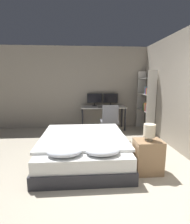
% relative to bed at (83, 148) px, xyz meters
% --- Properties ---
extents(ground_plane, '(20.00, 20.00, 0.00)m').
position_rel_bed_xyz_m(ground_plane, '(0.31, -1.26, -0.25)').
color(ground_plane, '#B2A893').
extents(wall_back, '(12.00, 0.06, 2.70)m').
position_rel_bed_xyz_m(wall_back, '(0.31, 2.58, 1.10)').
color(wall_back, '#9E9384').
rests_on(wall_back, ground_plane).
extents(wall_side_right, '(0.06, 12.00, 2.70)m').
position_rel_bed_xyz_m(wall_side_right, '(2.19, 0.24, 1.10)').
color(wall_side_right, '#9E9384').
rests_on(wall_side_right, ground_plane).
extents(bed, '(1.70, 2.05, 0.57)m').
position_rel_bed_xyz_m(bed, '(0.00, 0.00, 0.00)').
color(bed, '#2D2D33').
rests_on(bed, ground_plane).
extents(nightstand, '(0.47, 0.36, 0.59)m').
position_rel_bed_xyz_m(nightstand, '(1.13, -0.59, 0.05)').
color(nightstand, '#997551').
rests_on(nightstand, ground_plane).
extents(bedside_lamp, '(0.20, 0.20, 0.29)m').
position_rel_bed_xyz_m(bedside_lamp, '(1.13, -0.59, 0.52)').
color(bedside_lamp, gray).
rests_on(bedside_lamp, nightstand).
extents(desk, '(1.47, 0.57, 0.76)m').
position_rel_bed_xyz_m(desk, '(0.67, 2.22, 0.41)').
color(desk, beige).
rests_on(desk, ground_plane).
extents(monitor_left, '(0.49, 0.16, 0.42)m').
position_rel_bed_xyz_m(monitor_left, '(0.40, 2.41, 0.75)').
color(monitor_left, black).
rests_on(monitor_left, desk).
extents(monitor_right, '(0.49, 0.16, 0.42)m').
position_rel_bed_xyz_m(monitor_right, '(0.94, 2.41, 0.75)').
color(monitor_right, black).
rests_on(monitor_right, desk).
extents(keyboard, '(0.36, 0.13, 0.02)m').
position_rel_bed_xyz_m(keyboard, '(0.67, 2.04, 0.52)').
color(keyboard, black).
rests_on(keyboard, desk).
extents(computer_mouse, '(0.07, 0.05, 0.04)m').
position_rel_bed_xyz_m(computer_mouse, '(0.94, 2.04, 0.53)').
color(computer_mouse, black).
rests_on(computer_mouse, desk).
extents(office_chair, '(0.52, 0.52, 0.93)m').
position_rel_bed_xyz_m(office_chair, '(0.76, 1.47, 0.13)').
color(office_chair, black).
rests_on(office_chair, ground_plane).
extents(bookshelf, '(0.27, 0.92, 1.90)m').
position_rel_bed_xyz_m(bookshelf, '(2.00, 1.89, 0.77)').
color(bookshelf, beige).
rests_on(bookshelf, ground_plane).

